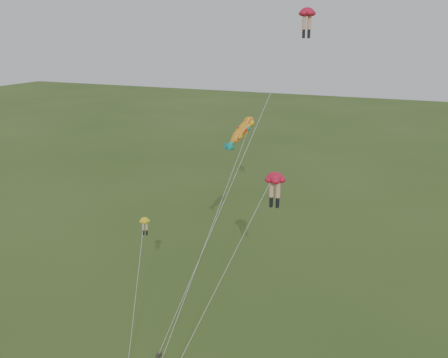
% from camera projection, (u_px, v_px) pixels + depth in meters
% --- Properties ---
extents(ground, '(300.00, 300.00, 0.00)m').
position_uv_depth(ground, '(161.00, 355.00, 35.97)').
color(ground, '#2E491A').
rests_on(ground, ground).
extents(legs_kite_red_high, '(7.56, 13.73, 24.16)m').
position_uv_depth(legs_kite_red_high, '(304.00, 22.00, 37.66)').
color(legs_kite_red_high, red).
rests_on(legs_kite_red_high, ground).
extents(legs_kite_red_mid, '(4.89, 10.48, 12.51)m').
position_uv_depth(legs_kite_red_mid, '(274.00, 182.00, 36.72)').
color(legs_kite_red_mid, red).
rests_on(legs_kite_red_mid, ground).
extents(legs_kite_yellow, '(2.57, 6.66, 8.73)m').
position_uv_depth(legs_kite_yellow, '(144.00, 230.00, 38.09)').
color(legs_kite_yellow, yellow).
rests_on(legs_kite_yellow, ground).
extents(fish_kite, '(3.44, 11.14, 16.39)m').
position_uv_depth(fish_kite, '(242.00, 132.00, 38.07)').
color(fish_kite, yellow).
rests_on(fish_kite, ground).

